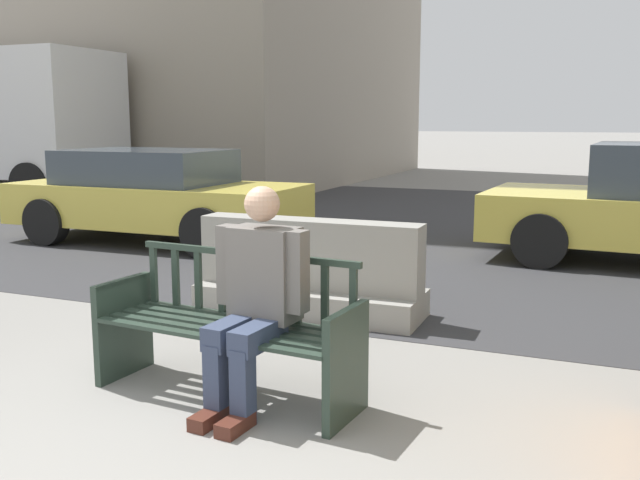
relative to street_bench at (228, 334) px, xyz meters
The scene contains 5 objects.
street_asphalt 7.47m from the street_bench, 90.31° to the left, with size 120.00×12.00×0.01m, color #333335.
street_bench is the anchor object (origin of this frame).
seated_person 0.39m from the street_bench, 17.61° to the right, with size 0.59×0.75×1.31m.
jersey_barrier_centre 1.95m from the street_bench, 98.58° to the left, with size 2.01×0.71×0.84m.
car_sedan_mid 5.93m from the street_bench, 129.85° to the left, with size 4.07×1.85×1.28m.
Camera 1 is at (2.20, -2.44, 1.70)m, focal length 40.00 mm.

